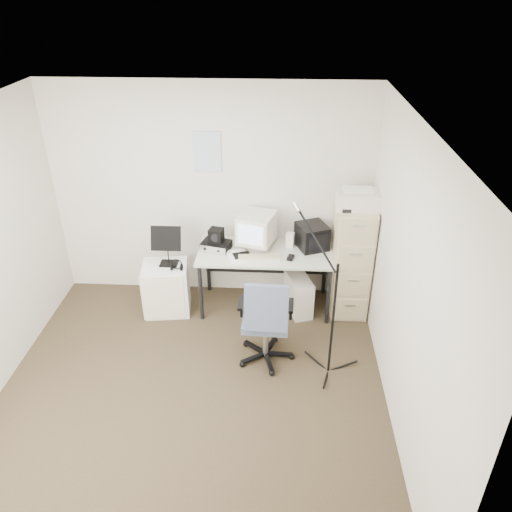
{
  "coord_description": "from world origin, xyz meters",
  "views": [
    {
      "loc": [
        0.78,
        -3.38,
        3.42
      ],
      "look_at": [
        0.55,
        0.95,
        0.95
      ],
      "focal_mm": 35.0,
      "sensor_mm": 36.0,
      "label": 1
    }
  ],
  "objects_px": {
    "filing_cabinet": "(351,258)",
    "office_chair": "(266,318)",
    "side_cart": "(167,288)",
    "desk": "(265,279)"
  },
  "relations": [
    {
      "from": "office_chair",
      "to": "side_cart",
      "type": "bearing_deg",
      "value": 148.75
    },
    {
      "from": "filing_cabinet",
      "to": "desk",
      "type": "xyz_separation_m",
      "value": [
        -0.95,
        -0.03,
        -0.29
      ]
    },
    {
      "from": "filing_cabinet",
      "to": "side_cart",
      "type": "distance_m",
      "value": 2.1
    },
    {
      "from": "desk",
      "to": "office_chair",
      "type": "distance_m",
      "value": 0.93
    },
    {
      "from": "filing_cabinet",
      "to": "office_chair",
      "type": "height_order",
      "value": "filing_cabinet"
    },
    {
      "from": "filing_cabinet",
      "to": "office_chair",
      "type": "relative_size",
      "value": 1.3
    },
    {
      "from": "office_chair",
      "to": "filing_cabinet",
      "type": "bearing_deg",
      "value": 48.55
    },
    {
      "from": "desk",
      "to": "office_chair",
      "type": "bearing_deg",
      "value": -87.64
    },
    {
      "from": "desk",
      "to": "filing_cabinet",
      "type": "bearing_deg",
      "value": 1.81
    },
    {
      "from": "filing_cabinet",
      "to": "desk",
      "type": "height_order",
      "value": "filing_cabinet"
    }
  ]
}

